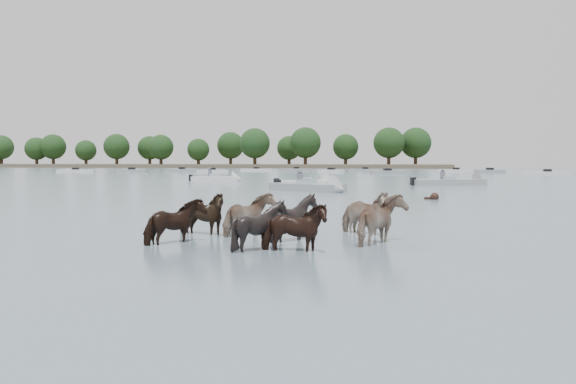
# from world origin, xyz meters

# --- Properties ---
(ground) EXTENTS (400.00, 400.00, 0.00)m
(ground) POSITION_xyz_m (0.00, 0.00, 0.00)
(ground) COLOR slate
(ground) RESTS_ON ground
(shoreline) EXTENTS (160.00, 30.00, 1.00)m
(shoreline) POSITION_xyz_m (-70.00, 150.00, 0.50)
(shoreline) COLOR #4C4233
(shoreline) RESTS_ON ground
(pony_herd) EXTENTS (6.06, 4.34, 1.33)m
(pony_herd) POSITION_xyz_m (0.21, -0.72, 0.44)
(pony_herd) COLOR black
(pony_herd) RESTS_ON ground
(swimming_pony) EXTENTS (0.72, 0.44, 0.44)m
(swimming_pony) POSITION_xyz_m (3.81, 15.32, 0.10)
(swimming_pony) COLOR black
(swimming_pony) RESTS_ON ground
(motorboat_a) EXTENTS (4.84, 3.85, 1.92)m
(motorboat_a) POSITION_xyz_m (-4.60, 27.56, 0.23)
(motorboat_a) COLOR silver
(motorboat_a) RESTS_ON ground
(motorboat_b) EXTENTS (5.70, 4.34, 1.92)m
(motorboat_b) POSITION_xyz_m (-3.21, 21.14, 0.22)
(motorboat_b) COLOR gray
(motorboat_b) RESTS_ON ground
(motorboat_c) EXTENTS (6.37, 4.38, 1.92)m
(motorboat_c) POSITION_xyz_m (5.77, 33.04, 0.22)
(motorboat_c) COLOR gray
(motorboat_c) RESTS_ON ground
(motorboat_f) EXTENTS (4.91, 3.31, 1.92)m
(motorboat_f) POSITION_xyz_m (-14.94, 36.24, 0.23)
(motorboat_f) COLOR silver
(motorboat_f) RESTS_ON ground
(distant_flotilla) EXTENTS (108.80, 29.33, 0.93)m
(distant_flotilla) POSITION_xyz_m (-0.44, 76.68, 0.26)
(distant_flotilla) COLOR silver
(distant_flotilla) RESTS_ON ground
(treeline) EXTENTS (145.59, 23.13, 11.67)m
(treeline) POSITION_xyz_m (-64.72, 150.67, 6.49)
(treeline) COLOR #382619
(treeline) RESTS_ON ground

